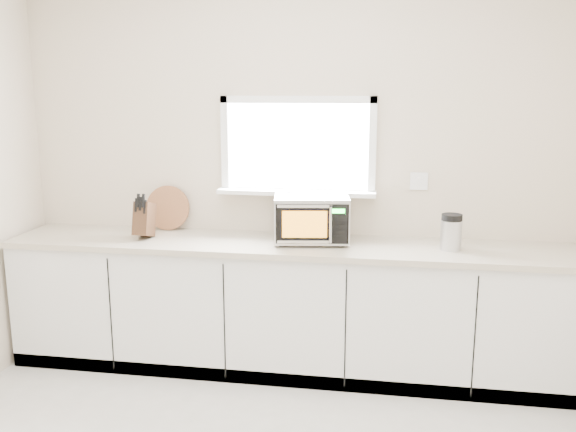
# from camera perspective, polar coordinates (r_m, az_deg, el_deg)

# --- Properties ---
(back_wall) EXTENTS (4.00, 0.17, 2.70)m
(back_wall) POSITION_cam_1_polar(r_m,az_deg,el_deg) (4.36, 0.93, 4.12)
(back_wall) COLOR beige
(back_wall) RESTS_ON ground
(cabinets) EXTENTS (3.92, 0.60, 0.88)m
(cabinets) POSITION_cam_1_polar(r_m,az_deg,el_deg) (4.30, 0.30, -8.69)
(cabinets) COLOR silver
(cabinets) RESTS_ON ground
(countertop) EXTENTS (3.92, 0.64, 0.04)m
(countertop) POSITION_cam_1_polar(r_m,az_deg,el_deg) (4.15, 0.29, -2.79)
(countertop) COLOR #B8AD98
(countertop) RESTS_ON cabinets
(microwave) EXTENTS (0.55, 0.46, 0.32)m
(microwave) POSITION_cam_1_polar(r_m,az_deg,el_deg) (4.15, 2.21, -0.15)
(microwave) COLOR black
(microwave) RESTS_ON countertop
(knife_block) EXTENTS (0.11, 0.22, 0.32)m
(knife_block) POSITION_cam_1_polar(r_m,az_deg,el_deg) (4.37, -13.30, -0.24)
(knife_block) COLOR #402617
(knife_block) RESTS_ON countertop
(cutting_board) EXTENTS (0.33, 0.08, 0.33)m
(cutting_board) POSITION_cam_1_polar(r_m,az_deg,el_deg) (4.59, -11.19, 0.76)
(cutting_board) COLOR #955E39
(cutting_board) RESTS_ON countertop
(coffee_grinder) EXTENTS (0.17, 0.17, 0.24)m
(coffee_grinder) POSITION_cam_1_polar(r_m,az_deg,el_deg) (4.09, 15.02, -1.43)
(coffee_grinder) COLOR #B7BABF
(coffee_grinder) RESTS_ON countertop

